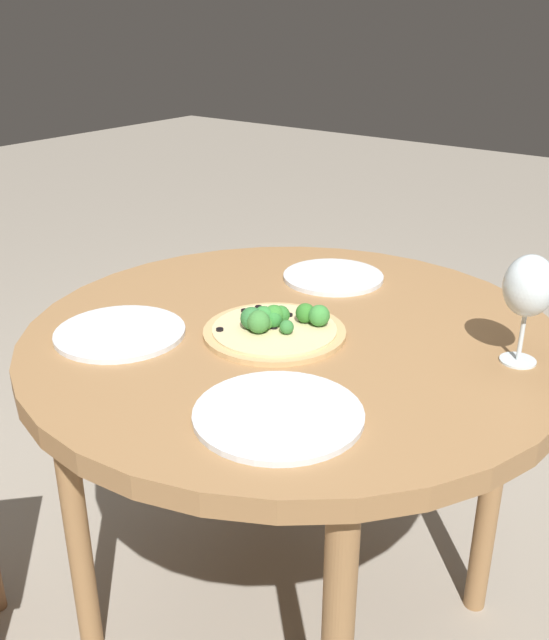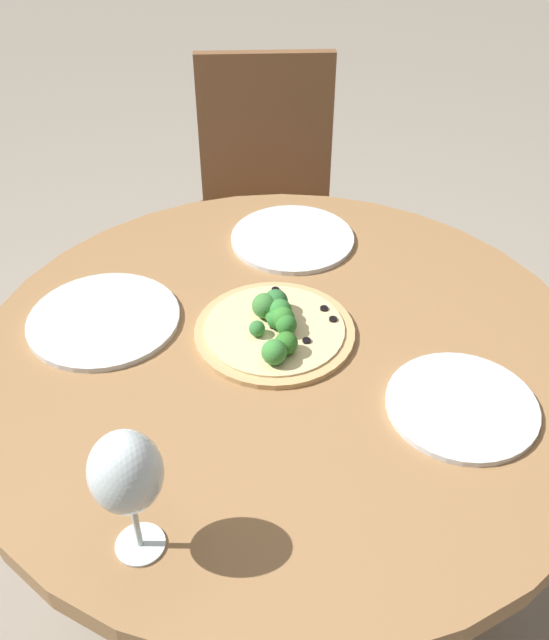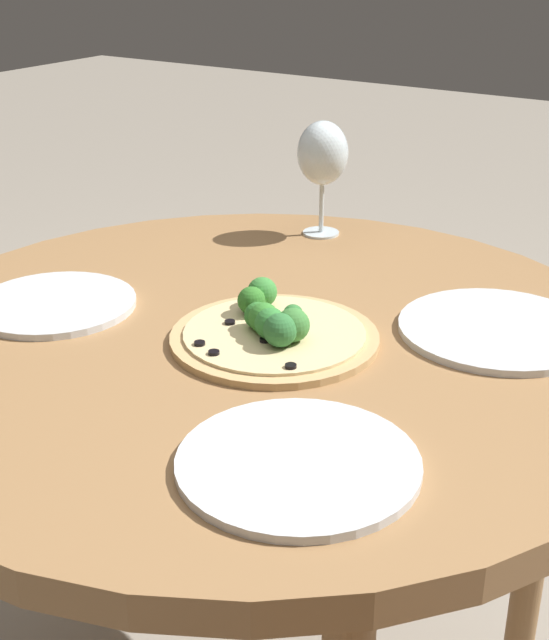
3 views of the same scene
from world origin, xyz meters
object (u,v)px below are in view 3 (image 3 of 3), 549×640
Objects in this scene: pizza at (273,329)px; plate_far at (55,304)px; plate_side at (298,463)px; plate_near at (498,329)px; wine_glass at (323,155)px.

pizza reaches higher than plate_far.
pizza reaches higher than plate_side.
plate_near is (0.23, 0.18, -0.01)m from pizza.
plate_side is (0.50, -0.15, 0.00)m from plate_far.
wine_glass reaches higher than plate_far.
plate_near is at bearing 82.75° from plate_side.
wine_glass is at bearing 118.66° from plate_side.
plate_far is (-0.32, -0.08, -0.01)m from pizza.
pizza is 1.04× the size of plate_near.
wine_glass is 0.75× the size of plate_near.
wine_glass is at bearing 72.64° from plate_far.
plate_near is at bearing 25.22° from plate_far.
plate_near and plate_far have the same top height.
plate_far is (-0.55, -0.26, 0.00)m from plate_near.
wine_glass is 0.86× the size of plate_far.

